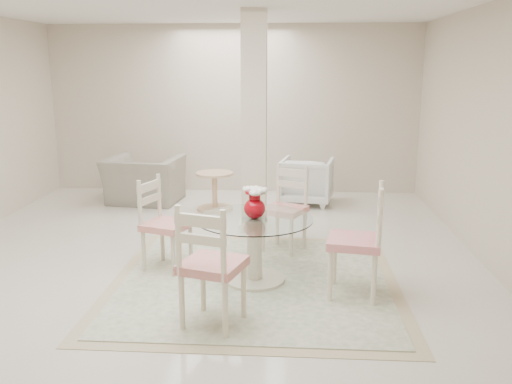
# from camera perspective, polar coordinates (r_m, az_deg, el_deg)

# --- Properties ---
(ground) EXTENTS (7.00, 7.00, 0.00)m
(ground) POSITION_cam_1_polar(r_m,az_deg,el_deg) (5.79, -6.07, -7.63)
(ground) COLOR silver
(ground) RESTS_ON ground
(room_shell) EXTENTS (6.02, 7.02, 2.71)m
(room_shell) POSITION_cam_1_polar(r_m,az_deg,el_deg) (5.42, -6.55, 11.04)
(room_shell) COLOR beige
(room_shell) RESTS_ON ground
(column) EXTENTS (0.30, 0.30, 2.70)m
(column) POSITION_cam_1_polar(r_m,az_deg,el_deg) (6.69, -0.19, 7.16)
(column) COLOR beige
(column) RESTS_ON ground
(area_rug) EXTENTS (2.76, 2.76, 0.02)m
(area_rug) POSITION_cam_1_polar(r_m,az_deg,el_deg) (5.33, -0.14, -9.34)
(area_rug) COLOR tan
(area_rug) RESTS_ON ground
(dining_table) EXTENTS (1.11, 1.11, 0.64)m
(dining_table) POSITION_cam_1_polar(r_m,az_deg,el_deg) (5.22, -0.15, -6.11)
(dining_table) COLOR beige
(dining_table) RESTS_ON ground
(red_vase) EXTENTS (0.24, 0.22, 0.31)m
(red_vase) POSITION_cam_1_polar(r_m,az_deg,el_deg) (5.08, -0.11, -1.06)
(red_vase) COLOR #A10410
(red_vase) RESTS_ON dining_table
(dining_chair_east) EXTENTS (0.53, 0.53, 1.15)m
(dining_chair_east) POSITION_cam_1_polar(r_m,az_deg,el_deg) (4.90, 11.23, -4.23)
(dining_chair_east) COLOR #F5E7CA
(dining_chair_east) RESTS_ON ground
(dining_chair_north) EXTENTS (0.57, 0.57, 1.06)m
(dining_chair_north) POSITION_cam_1_polar(r_m,az_deg,el_deg) (6.07, 3.29, -1.05)
(dining_chair_north) COLOR beige
(dining_chair_north) RESTS_ON ground
(dining_chair_west) EXTENTS (0.54, 0.54, 1.05)m
(dining_chair_west) POSITION_cam_1_polar(r_m,az_deg,el_deg) (5.57, -10.01, -2.61)
(dining_chair_west) COLOR beige
(dining_chair_west) RESTS_ON ground
(dining_chair_south) EXTENTS (0.57, 0.57, 1.14)m
(dining_chair_south) POSITION_cam_1_polar(r_m,az_deg,el_deg) (4.24, -5.01, -6.90)
(dining_chair_south) COLOR #EFE5C5
(dining_chair_south) RESTS_ON ground
(recliner_taupe) EXTENTS (1.17, 1.05, 0.70)m
(recliner_taupe) POSITION_cam_1_polar(r_m,az_deg,el_deg) (8.43, -11.70, 1.25)
(recliner_taupe) COLOR gray
(recliner_taupe) RESTS_ON ground
(armchair_white) EXTENTS (0.87, 0.88, 0.70)m
(armchair_white) POSITION_cam_1_polar(r_m,az_deg,el_deg) (8.24, 5.37, 1.20)
(armchair_white) COLOR white
(armchair_white) RESTS_ON ground
(side_table) EXTENTS (0.54, 0.54, 0.56)m
(side_table) POSITION_cam_1_polar(r_m,az_deg,el_deg) (7.84, -4.36, -0.09)
(side_table) COLOR #DAB386
(side_table) RESTS_ON ground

